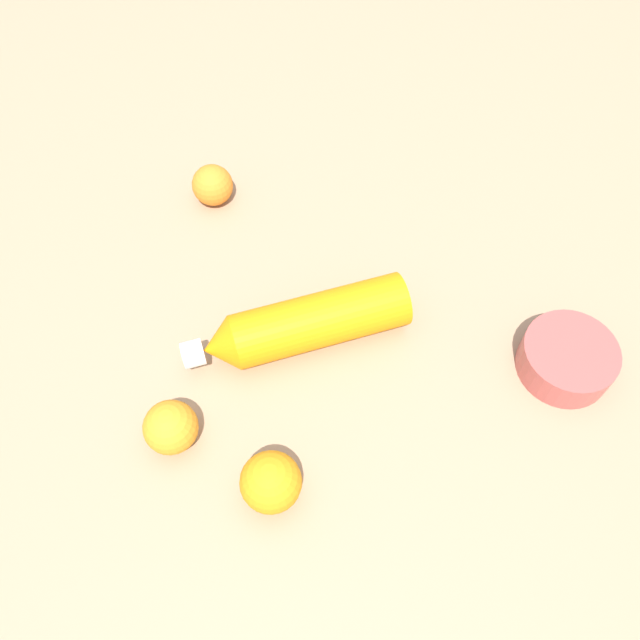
% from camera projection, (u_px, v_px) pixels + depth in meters
% --- Properties ---
extents(ground_plane, '(2.40, 2.40, 0.00)m').
position_uv_depth(ground_plane, '(326.00, 347.00, 0.89)').
color(ground_plane, '#9E7F60').
extents(water_bottle, '(0.29, 0.20, 0.07)m').
position_uv_depth(water_bottle, '(303.00, 325.00, 0.87)').
color(water_bottle, orange).
rests_on(water_bottle, ground_plane).
extents(orange_0, '(0.07, 0.07, 0.07)m').
position_uv_depth(orange_0, '(271.00, 482.00, 0.75)').
color(orange_0, orange).
rests_on(orange_0, ground_plane).
extents(orange_1, '(0.07, 0.07, 0.07)m').
position_uv_depth(orange_1, '(171.00, 427.00, 0.79)').
color(orange_1, orange).
rests_on(orange_1, ground_plane).
extents(orange_2, '(0.06, 0.06, 0.06)m').
position_uv_depth(orange_2, '(213.00, 185.00, 1.01)').
color(orange_2, orange).
rests_on(orange_2, ground_plane).
extents(ceramic_bowl, '(0.12, 0.12, 0.05)m').
position_uv_depth(ceramic_bowl, '(567.00, 359.00, 0.85)').
color(ceramic_bowl, '#B24C47').
rests_on(ceramic_bowl, ground_plane).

